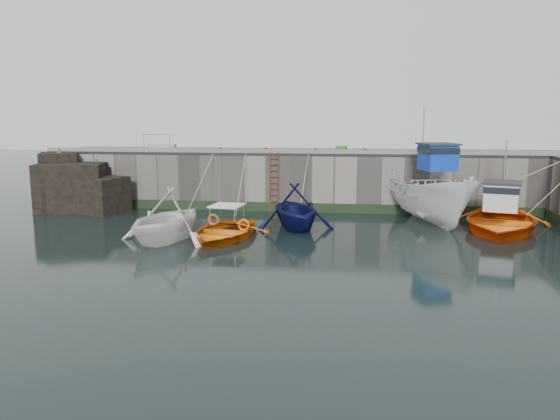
# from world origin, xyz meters

# --- Properties ---
(ground) EXTENTS (120.00, 120.00, 0.00)m
(ground) POSITION_xyz_m (0.00, 0.00, 0.00)
(ground) COLOR black
(ground) RESTS_ON ground
(quay_back) EXTENTS (30.00, 5.00, 3.00)m
(quay_back) POSITION_xyz_m (0.00, 12.50, 1.50)
(quay_back) COLOR slate
(quay_back) RESTS_ON ground
(road_back) EXTENTS (30.00, 5.00, 0.16)m
(road_back) POSITION_xyz_m (0.00, 12.50, 3.08)
(road_back) COLOR black
(road_back) RESTS_ON quay_back
(kerb_back) EXTENTS (30.00, 0.30, 0.20)m
(kerb_back) POSITION_xyz_m (0.00, 10.15, 3.26)
(kerb_back) COLOR slate
(kerb_back) RESTS_ON road_back
(algae_back) EXTENTS (30.00, 0.08, 0.50)m
(algae_back) POSITION_xyz_m (0.00, 9.96, 0.25)
(algae_back) COLOR black
(algae_back) RESTS_ON ground
(rock_outcrop) EXTENTS (5.85, 4.24, 3.41)m
(rock_outcrop) POSITION_xyz_m (-12.92, 9.11, 1.26)
(rock_outcrop) COLOR black
(rock_outcrop) RESTS_ON ground
(ladder) EXTENTS (0.51, 0.08, 3.20)m
(ladder) POSITION_xyz_m (-2.00, 9.91, 1.59)
(ladder) COLOR #3F1E0F
(ladder) RESTS_ON ground
(boat_near_white) EXTENTS (5.13, 5.62, 2.52)m
(boat_near_white) POSITION_xyz_m (-5.42, 2.42, 0.00)
(boat_near_white) COLOR silver
(boat_near_white) RESTS_ON ground
(boat_near_white_rope) EXTENTS (0.04, 5.71, 3.10)m
(boat_near_white_rope) POSITION_xyz_m (-5.42, 7.46, 0.00)
(boat_near_white_rope) COLOR tan
(boat_near_white_rope) RESTS_ON ground
(boat_near_blue) EXTENTS (4.15, 5.37, 1.03)m
(boat_near_blue) POSITION_xyz_m (-3.22, 3.28, 0.00)
(boat_near_blue) COLOR orange
(boat_near_blue) RESTS_ON ground
(boat_near_blue_rope) EXTENTS (0.04, 4.95, 3.10)m
(boat_near_blue_rope) POSITION_xyz_m (-3.22, 7.89, 0.00)
(boat_near_blue_rope) COLOR tan
(boat_near_blue_rope) RESTS_ON ground
(boat_near_blacktrim) EXTENTS (5.06, 5.47, 2.38)m
(boat_near_blacktrim) POSITION_xyz_m (-0.41, 5.76, 0.00)
(boat_near_blacktrim) COLOR #0A0D3F
(boat_near_blacktrim) RESTS_ON ground
(boat_near_blacktrim_rope) EXTENTS (0.04, 3.13, 3.10)m
(boat_near_blacktrim_rope) POSITION_xyz_m (-0.41, 9.13, 0.00)
(boat_near_blacktrim_rope) COLOR tan
(boat_near_blacktrim_rope) RESTS_ON ground
(boat_far_white) EXTENTS (4.88, 8.09, 5.93)m
(boat_far_white) POSITION_xyz_m (6.00, 8.17, 1.23)
(boat_far_white) COLOR silver
(boat_far_white) RESTS_ON ground
(boat_far_orange) EXTENTS (6.41, 7.67, 4.37)m
(boat_far_orange) POSITION_xyz_m (8.86, 6.41, 0.44)
(boat_far_orange) COLOR #FF5F0D
(boat_far_orange) RESTS_ON ground
(fish_crate) EXTENTS (0.66, 0.55, 0.29)m
(fish_crate) POSITION_xyz_m (1.51, 12.19, 3.30)
(fish_crate) COLOR #1A941D
(fish_crate) RESTS_ON road_back
(railing) EXTENTS (1.60, 1.05, 1.00)m
(railing) POSITION_xyz_m (-8.75, 11.25, 3.36)
(railing) COLOR #A5A8AD
(railing) RESTS_ON road_back
(bollard_a) EXTENTS (0.18, 0.18, 0.28)m
(bollard_a) POSITION_xyz_m (-5.00, 10.25, 3.30)
(bollard_a) COLOR #3F1E0F
(bollard_a) RESTS_ON road_back
(bollard_b) EXTENTS (0.18, 0.18, 0.28)m
(bollard_b) POSITION_xyz_m (-2.50, 10.25, 3.30)
(bollard_b) COLOR #3F1E0F
(bollard_b) RESTS_ON road_back
(bollard_c) EXTENTS (0.18, 0.18, 0.28)m
(bollard_c) POSITION_xyz_m (0.20, 10.25, 3.30)
(bollard_c) COLOR #3F1E0F
(bollard_c) RESTS_ON road_back
(bollard_d) EXTENTS (0.18, 0.18, 0.28)m
(bollard_d) POSITION_xyz_m (2.80, 10.25, 3.30)
(bollard_d) COLOR #3F1E0F
(bollard_d) RESTS_ON road_back
(bollard_e) EXTENTS (0.18, 0.18, 0.28)m
(bollard_e) POSITION_xyz_m (6.00, 10.25, 3.30)
(bollard_e) COLOR #3F1E0F
(bollard_e) RESTS_ON road_back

